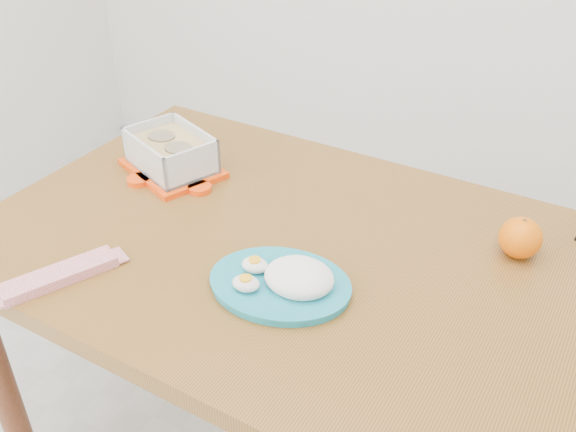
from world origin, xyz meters
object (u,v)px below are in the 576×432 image
at_px(dining_table, 288,279).
at_px(orange_fruit, 521,238).
at_px(food_container, 171,153).
at_px(rice_plate, 286,279).

relative_size(dining_table, orange_fruit, 16.24).
height_order(food_container, orange_fruit, food_container).
xyz_separation_m(orange_fruit, rice_plate, (-0.36, -0.28, -0.02)).
height_order(food_container, rice_plate, food_container).
bearing_deg(food_container, rice_plate, -7.19).
relative_size(orange_fruit, rice_plate, 0.29).
relative_size(food_container, rice_plate, 1.00).
height_order(orange_fruit, rice_plate, orange_fruit).
height_order(dining_table, food_container, food_container).
xyz_separation_m(food_container, rice_plate, (0.42, -0.28, -0.02)).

